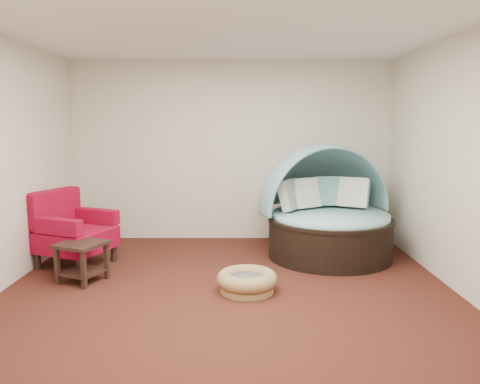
{
  "coord_description": "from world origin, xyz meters",
  "views": [
    {
      "loc": [
        0.12,
        -4.88,
        1.82
      ],
      "look_at": [
        0.13,
        0.6,
        1.03
      ],
      "focal_mm": 35.0,
      "sensor_mm": 36.0,
      "label": 1
    }
  ],
  "objects_px": {
    "canopy_daybed": "(327,205)",
    "pet_basket": "(247,281)",
    "red_armchair": "(72,231)",
    "side_table": "(82,256)"
  },
  "relations": [
    {
      "from": "canopy_daybed",
      "to": "pet_basket",
      "type": "distance_m",
      "value": 1.93
    },
    {
      "from": "red_armchair",
      "to": "side_table",
      "type": "bearing_deg",
      "value": -40.12
    },
    {
      "from": "canopy_daybed",
      "to": "red_armchair",
      "type": "height_order",
      "value": "canopy_daybed"
    },
    {
      "from": "red_armchair",
      "to": "canopy_daybed",
      "type": "bearing_deg",
      "value": 29.59
    },
    {
      "from": "canopy_daybed",
      "to": "side_table",
      "type": "relative_size",
      "value": 3.38
    },
    {
      "from": "red_armchair",
      "to": "side_table",
      "type": "relative_size",
      "value": 1.7
    },
    {
      "from": "side_table",
      "to": "red_armchair",
      "type": "bearing_deg",
      "value": 117.53
    },
    {
      "from": "canopy_daybed",
      "to": "pet_basket",
      "type": "bearing_deg",
      "value": -145.09
    },
    {
      "from": "side_table",
      "to": "pet_basket",
      "type": "bearing_deg",
      "value": -10.33
    },
    {
      "from": "canopy_daybed",
      "to": "pet_basket",
      "type": "relative_size",
      "value": 3.15
    }
  ]
}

